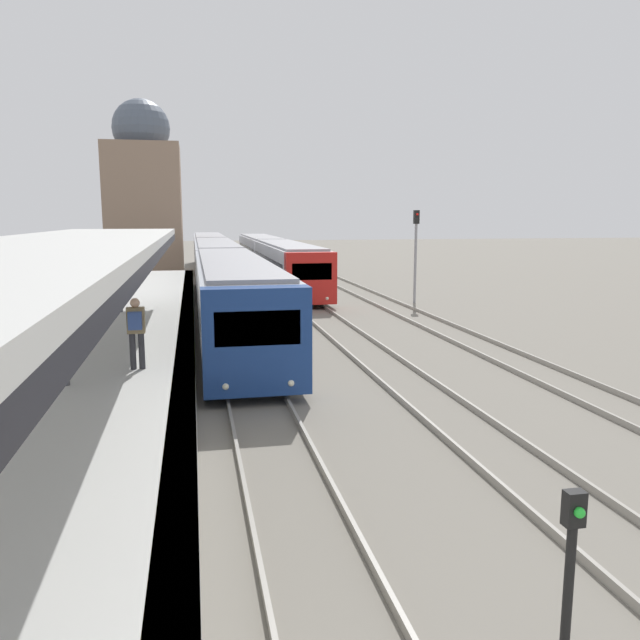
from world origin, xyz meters
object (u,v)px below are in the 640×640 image
Objects in this scene: person_on_platform at (136,328)px; signal_mast_far at (416,245)px; signal_post_near at (571,559)px; train_far at (272,257)px; train_near at (217,263)px.

signal_mast_far is at bearing 52.09° from person_on_platform.
signal_mast_far is (7.85, 25.96, 1.91)m from signal_post_near.
person_on_platform is 0.34× the size of signal_mast_far.
signal_mast_far reaches higher than person_on_platform.
signal_post_near is 27.18m from signal_mast_far.
signal_post_near is at bearing -92.94° from train_far.
signal_mast_far is (12.76, 16.39, 1.07)m from person_on_platform.
signal_mast_far is (5.80, -13.81, 1.43)m from train_far.
signal_post_near is (4.91, -9.57, -0.83)m from person_on_platform.
person_on_platform is at bearing 117.17° from signal_post_near.
signal_mast_far is at bearing 73.18° from signal_post_near.
train_near is 13.13m from signal_mast_far.
train_far reaches higher than person_on_platform.
train_near is at bearing -127.74° from train_far.
train_far is at bearing 52.26° from train_near.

